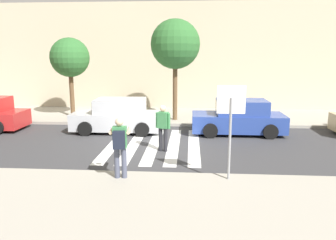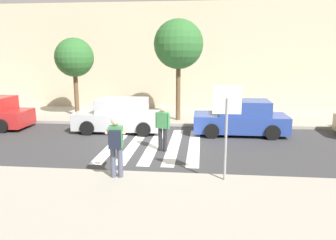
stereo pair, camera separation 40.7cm
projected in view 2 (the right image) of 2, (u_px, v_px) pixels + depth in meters
The scene contains 16 objects.
ground_plane at pixel (153, 146), 12.90m from camera, with size 120.00×120.00×0.00m, color #38383A.
sidewalk_near at pixel (110, 225), 6.85m from camera, with size 60.00×6.00×0.14m, color #9E998C.
sidewalk_far at pixel (169, 116), 18.74m from camera, with size 60.00×4.80×0.14m, color #9E998C.
building_facade_far at pixel (175, 57), 22.37m from camera, with size 56.00×4.00×6.69m, color beige.
crosswalk_stripe_0 at pixel (115, 143), 13.26m from camera, with size 0.44×5.20×0.01m, color silver.
crosswalk_stripe_1 at pixel (135, 144), 13.18m from camera, with size 0.44×5.20×0.01m, color silver.
crosswalk_stripe_2 at pixel (154, 144), 13.10m from camera, with size 0.44×5.20×0.01m, color silver.
crosswalk_stripe_3 at pixel (174, 145), 13.01m from camera, with size 0.44×5.20×0.01m, color silver.
crosswalk_stripe_4 at pixel (194, 146), 12.93m from camera, with size 0.44×5.20×0.01m, color silver.
stop_sign at pixel (227, 112), 8.72m from camera, with size 0.76×0.08×2.62m.
photographer_with_backpack at pixel (116, 142), 9.06m from camera, with size 0.64×0.88×1.72m.
pedestrian_crossing at pixel (163, 125), 12.06m from camera, with size 0.55×0.35×1.72m.
parked_car_silver at pixel (121, 116), 15.19m from camera, with size 4.10×1.92×1.55m.
parked_car_blue at pixel (241, 118), 14.63m from camera, with size 4.10×1.92×1.55m.
street_tree_west at pixel (74, 58), 17.75m from camera, with size 2.10×2.10×4.28m.
street_tree_center at pixel (178, 45), 16.56m from camera, with size 2.52×2.52×5.16m.
Camera 2 is at (1.86, -12.31, 3.58)m, focal length 35.00 mm.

